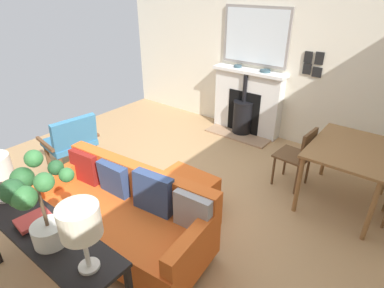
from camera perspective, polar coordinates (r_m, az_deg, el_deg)
The scene contains 16 objects.
ground_plane at distance 4.01m, azimuth -5.53°, elevation -9.54°, with size 5.06×5.65×0.01m, color tan.
wall_left at distance 5.40m, azimuth 13.03°, elevation 16.23°, with size 0.12×5.65×2.81m, color silver.
fireplace at distance 5.52m, azimuth 9.81°, elevation 6.97°, with size 0.57×1.27×1.11m.
mirror_over_mantel at distance 5.35m, azimuth 11.47°, elevation 18.63°, with size 0.04×1.14×0.90m.
mantel_bowl_near at distance 5.47m, azimuth 8.33°, elevation 13.84°, with size 0.13×0.13×0.04m.
mantel_bowl_far at distance 5.25m, azimuth 13.17°, elevation 12.83°, with size 0.16×0.16×0.04m.
sofa at distance 3.24m, azimuth -12.29°, elevation -12.42°, with size 0.95×1.89×0.82m.
ottoman at distance 3.69m, azimuth -1.60°, elevation -8.52°, with size 0.61×0.65×0.38m.
armchair_accent at distance 4.62m, azimuth -21.10°, elevation 0.80°, with size 0.75×0.67×0.83m.
console_table at distance 2.77m, azimuth -25.24°, elevation -15.05°, with size 0.39×1.58×0.74m.
table_lamp_far_end at distance 2.06m, azimuth -19.68°, elevation -13.37°, with size 0.26×0.26×0.50m.
potted_plant at distance 2.33m, azimuth -26.39°, elevation -9.41°, with size 0.44×0.47×0.68m.
book_stack at distance 2.77m, azimuth -26.70°, elevation -12.27°, with size 0.28×0.22×0.05m.
dining_table at distance 3.96m, azimuth 26.92°, elevation -1.79°, with size 1.09×0.84×0.76m.
dining_chair_near_fireplace at distance 4.14m, azimuth 18.96°, elevation -1.66°, with size 0.43×0.43×0.82m.
photo_gallery_row at distance 5.06m, azimuth 21.14°, elevation 13.40°, with size 0.02×0.29×0.36m.
Camera 1 is at (2.28, 2.25, 2.41)m, focal length 29.35 mm.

